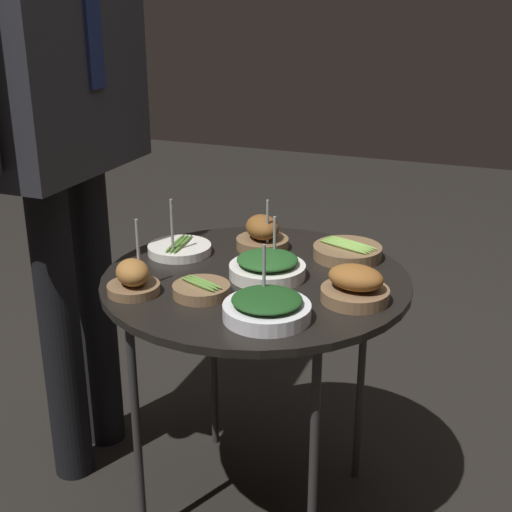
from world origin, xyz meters
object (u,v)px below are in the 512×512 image
object	(u,v)px
bowl_spinach_front_center	(267,267)
bowl_asparagus_mid_left	(179,249)
bowl_roast_front_right	(262,235)
bowl_roast_center	(355,286)
bowl_asparagus_back_right	(201,290)
serving_cart	(256,293)
bowl_spinach_near_rim	(267,308)
bowl_roast_back_left	(133,279)
waiter_figure	(54,72)
bowl_asparagus_far_rim	(347,252)

from	to	relation	value
bowl_spinach_front_center	bowl_asparagus_mid_left	world-z (taller)	bowl_asparagus_mid_left
bowl_roast_front_right	bowl_roast_center	xyz separation A→B (m)	(-0.23, -0.30, -0.00)
bowl_asparagus_mid_left	bowl_asparagus_back_right	xyz separation A→B (m)	(-0.21, -0.16, 0.00)
serving_cart	bowl_roast_center	bearing A→B (deg)	-101.30
bowl_spinach_near_rim	bowl_roast_back_left	size ratio (longest dim) A/B	1.13
bowl_asparagus_back_right	waiter_figure	xyz separation A→B (m)	(0.18, 0.46, 0.42)
bowl_spinach_front_center	bowl_asparagus_far_rim	world-z (taller)	bowl_spinach_front_center
bowl_spinach_front_center	waiter_figure	world-z (taller)	waiter_figure
bowl_asparagus_mid_left	bowl_spinach_front_center	bearing A→B (deg)	-103.45
bowl_spinach_near_rim	bowl_asparagus_far_rim	distance (m)	0.39
waiter_figure	bowl_asparagus_far_rim	bearing A→B (deg)	-77.38
bowl_roast_center	bowl_roast_back_left	distance (m)	0.48
serving_cart	bowl_spinach_near_rim	xyz separation A→B (m)	(-0.20, -0.10, 0.07)
bowl_roast_center	bowl_asparagus_back_right	bearing A→B (deg)	106.58
bowl_roast_back_left	bowl_asparagus_mid_left	world-z (taller)	bowl_roast_back_left
bowl_spinach_near_rim	bowl_asparagus_back_right	size ratio (longest dim) A/B	1.43
serving_cart	bowl_roast_front_right	xyz separation A→B (m)	(0.18, 0.05, 0.08)
serving_cart	waiter_figure	size ratio (longest dim) A/B	0.42
serving_cart	bowl_roast_back_left	size ratio (longest dim) A/B	4.49
bowl_roast_center	waiter_figure	bearing A→B (deg)	83.80
bowl_roast_back_left	waiter_figure	size ratio (longest dim) A/B	0.09
serving_cart	bowl_asparagus_back_right	xyz separation A→B (m)	(-0.14, 0.07, 0.06)
serving_cart	waiter_figure	bearing A→B (deg)	86.19
bowl_roast_front_right	bowl_asparagus_mid_left	bearing A→B (deg)	121.19
serving_cart	bowl_roast_center	world-z (taller)	bowl_roast_center
serving_cart	bowl_roast_back_left	xyz separation A→B (m)	(-0.18, 0.21, 0.07)
bowl_asparagus_mid_left	bowl_asparagus_back_right	distance (m)	0.27
bowl_spinach_front_center	bowl_asparagus_back_right	distance (m)	0.18
bowl_asparagus_far_rim	bowl_spinach_near_rim	bearing A→B (deg)	170.45
bowl_roast_front_right	waiter_figure	size ratio (longest dim) A/B	0.08
bowl_spinach_near_rim	bowl_asparagus_back_right	world-z (taller)	bowl_spinach_near_rim
bowl_roast_front_right	bowl_spinach_near_rim	xyz separation A→B (m)	(-0.37, -0.15, -0.01)
bowl_spinach_near_rim	waiter_figure	world-z (taller)	waiter_figure
bowl_asparagus_mid_left	bowl_asparagus_back_right	bearing A→B (deg)	-142.67
bowl_spinach_near_rim	bowl_spinach_front_center	bearing A→B (deg)	20.24
bowl_asparagus_mid_left	waiter_figure	distance (m)	0.52
serving_cart	bowl_asparagus_back_right	distance (m)	0.17
bowl_roast_center	bowl_roast_back_left	bearing A→B (deg)	106.43
bowl_asparagus_mid_left	bowl_asparagus_back_right	size ratio (longest dim) A/B	1.26
serving_cart	bowl_spinach_front_center	bearing A→B (deg)	-73.76
bowl_roast_front_right	serving_cart	bearing A→B (deg)	-163.65
bowl_asparagus_back_right	waiter_figure	distance (m)	0.65
bowl_spinach_front_center	bowl_asparagus_back_right	world-z (taller)	bowl_spinach_front_center
bowl_roast_center	waiter_figure	size ratio (longest dim) A/B	0.09
bowl_spinach_front_center	bowl_roast_center	xyz separation A→B (m)	(-0.06, -0.22, 0.01)
bowl_roast_front_right	bowl_roast_center	distance (m)	0.37
bowl_spinach_near_rim	bowl_roast_center	bearing A→B (deg)	-44.21
bowl_asparagus_far_rim	bowl_asparagus_back_right	size ratio (longest dim) A/B	1.34
bowl_roast_back_left	waiter_figure	bearing A→B (deg)	55.24
bowl_roast_front_right	bowl_roast_center	size ratio (longest dim) A/B	0.94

